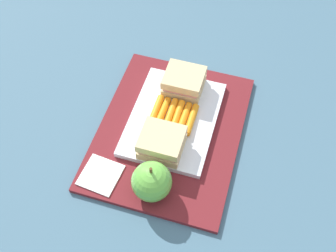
% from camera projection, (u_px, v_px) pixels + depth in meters
% --- Properties ---
extents(ground_plane, '(2.40, 2.40, 0.00)m').
position_uv_depth(ground_plane, '(170.00, 133.00, 0.83)').
color(ground_plane, '#42667A').
extents(lunchbag_mat, '(0.36, 0.28, 0.01)m').
position_uv_depth(lunchbag_mat, '(170.00, 131.00, 0.83)').
color(lunchbag_mat, maroon).
rests_on(lunchbag_mat, ground_plane).
extents(food_tray, '(0.23, 0.17, 0.01)m').
position_uv_depth(food_tray, '(173.00, 119.00, 0.83)').
color(food_tray, white).
rests_on(food_tray, lunchbag_mat).
extents(sandwich_half_left, '(0.07, 0.08, 0.04)m').
position_uv_depth(sandwich_half_left, '(184.00, 82.00, 0.85)').
color(sandwich_half_left, '#DBC189').
rests_on(sandwich_half_left, food_tray).
extents(sandwich_half_right, '(0.07, 0.08, 0.04)m').
position_uv_depth(sandwich_half_right, '(162.00, 142.00, 0.77)').
color(sandwich_half_right, '#DBC189').
rests_on(sandwich_half_right, food_tray).
extents(carrot_sticks_bundle, '(0.08, 0.09, 0.02)m').
position_uv_depth(carrot_sticks_bundle, '(174.00, 115.00, 0.82)').
color(carrot_sticks_bundle, orange).
rests_on(carrot_sticks_bundle, food_tray).
extents(apple, '(0.07, 0.07, 0.08)m').
position_uv_depth(apple, '(152.00, 182.00, 0.72)').
color(apple, '#66B742').
rests_on(apple, lunchbag_mat).
extents(paper_napkin, '(0.08, 0.08, 0.00)m').
position_uv_depth(paper_napkin, '(101.00, 175.00, 0.77)').
color(paper_napkin, white).
rests_on(paper_napkin, lunchbag_mat).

